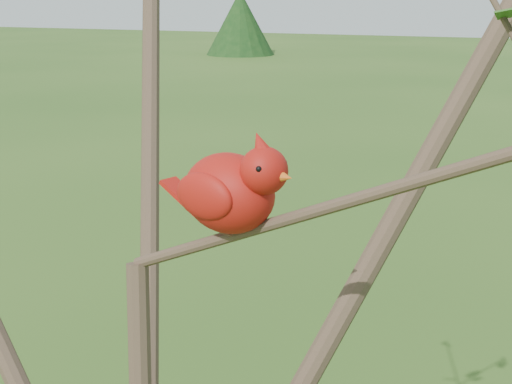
% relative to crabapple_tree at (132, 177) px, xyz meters
% --- Properties ---
extents(crabapple_tree, '(2.35, 2.05, 2.95)m').
position_rel_crabapple_tree_xyz_m(crabapple_tree, '(0.00, 0.00, 0.00)').
color(crabapple_tree, '#3E2B21').
rests_on(crabapple_tree, ground).
extents(cardinal, '(0.23, 0.15, 0.17)m').
position_rel_crabapple_tree_xyz_m(cardinal, '(0.10, 0.11, -0.03)').
color(cardinal, '#A7150E').
rests_on(cardinal, ground).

